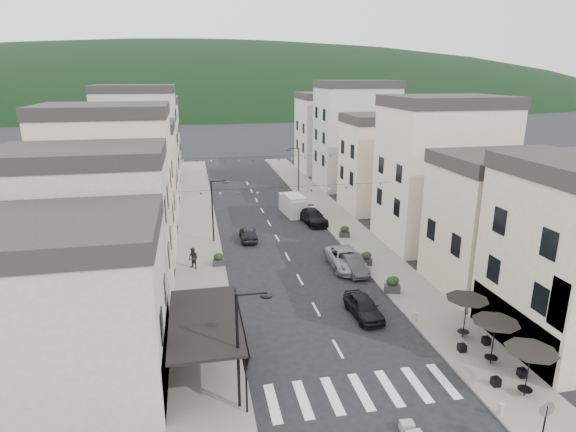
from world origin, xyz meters
name	(u,v)px	position (x,y,z in m)	size (l,w,h in m)	color
ground	(376,419)	(0.00, 0.00, 0.00)	(700.00, 700.00, 0.00)	black
sidewalk_left	(198,224)	(-7.50, 32.00, 0.06)	(4.00, 76.00, 0.12)	slate
sidewalk_right	(334,216)	(7.50, 32.00, 0.06)	(4.00, 76.00, 0.12)	slate
hill_backdrop	(201,99)	(0.00, 300.00, 0.00)	(640.00, 360.00, 70.00)	black
boutique_building	(34,321)	(-15.50, 5.00, 4.00)	(12.00, 8.00, 8.00)	#A7A299
boutique_awning	(210,321)	(-7.25, 5.00, 3.11)	(3.77, 7.50, 3.28)	black
buildings_row_left	(130,160)	(-14.50, 37.75, 6.12)	(10.20, 54.16, 14.00)	#A7A299
buildings_row_right	(380,152)	(14.50, 36.59, 6.32)	(10.20, 54.16, 14.50)	#B9AD93
cafe_terrace	(495,327)	(7.70, 2.80, 2.36)	(2.50, 8.10, 2.53)	black
streetlamp_left_near	(244,339)	(-5.82, 2.00, 3.70)	(1.70, 0.56, 6.00)	black
streetlamp_left_far	(215,204)	(-5.82, 26.00, 3.70)	(1.70, 0.56, 6.00)	black
streetlamp_right_far	(296,165)	(5.82, 44.00, 3.70)	(1.70, 0.56, 6.00)	black
traffic_sign	(545,418)	(5.80, -3.50, 1.93)	(0.70, 0.07, 2.70)	black
bollards	(341,347)	(0.00, 5.50, 0.42)	(11.66, 10.26, 0.60)	gray
bunting_near	(285,191)	(0.00, 22.00, 5.65)	(19.00, 0.28, 0.62)	black
bunting_far	(259,160)	(0.00, 38.00, 5.65)	(19.00, 0.28, 0.62)	black
parked_car_a	(364,307)	(2.80, 9.46, 0.70)	(1.64, 4.08, 1.39)	black
parked_car_b	(353,264)	(4.52, 16.55, 0.68)	(1.44, 4.13, 1.36)	#313133
parked_car_c	(345,259)	(4.19, 17.64, 0.75)	(2.49, 5.40, 1.50)	#93959B
parked_car_d	(313,217)	(4.60, 30.05, 0.73)	(2.04, 5.02, 1.46)	black
parked_car_e	(248,234)	(-2.80, 25.95, 0.66)	(1.56, 3.89, 1.32)	black
delivery_van	(293,205)	(3.21, 33.80, 1.14)	(2.40, 5.03, 2.33)	#BCBCBE
pedestrian_a	(199,304)	(-7.76, 11.59, 0.89)	(0.56, 0.37, 1.53)	black
pedestrian_b	(193,258)	(-8.04, 19.58, 1.00)	(0.86, 0.67, 1.76)	#251F2A
concrete_block_b	(407,426)	(1.05, -1.00, 0.23)	(0.60, 0.45, 0.45)	gray
planter_la	(197,330)	(-7.96, 8.61, 0.67)	(1.14, 0.90, 1.12)	#323134
planter_lb	(219,259)	(-6.00, 19.85, 0.64)	(0.97, 0.55, 1.07)	#2D2D2F
planter_ra	(392,284)	(6.00, 12.25, 0.73)	(1.25, 0.92, 1.25)	#2F2F31
planter_rb	(366,258)	(6.00, 17.64, 0.67)	(1.14, 0.88, 1.13)	#29292B
planter_rc	(345,232)	(6.40, 24.72, 0.67)	(1.11, 0.77, 1.13)	#2A292C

